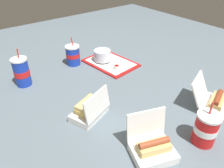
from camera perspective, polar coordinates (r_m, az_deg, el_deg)
ground_plane at (r=1.30m, az=0.81°, el=-2.23°), size 3.20×3.20×0.00m
food_tray at (r=1.61m, az=-0.39°, el=5.53°), size 0.40×0.30×0.01m
cake_container at (r=1.61m, az=-2.54°, el=7.37°), size 0.13×0.13×0.08m
ketchup_cup at (r=1.51m, az=1.24°, el=4.46°), size 0.04×0.04×0.02m
napkin_stack at (r=1.63m, az=0.28°, el=6.30°), size 0.13×0.13×0.00m
plastic_fork at (r=1.53m, az=-1.83°, el=4.36°), size 0.11×0.05×0.00m
clamshell_hotdog_corner at (r=0.95m, az=10.45°, el=-16.00°), size 0.21×0.22×0.17m
clamshell_sandwich_back at (r=1.11m, az=-5.84°, el=-6.76°), size 0.18×0.22×0.16m
clamshell_hotdog_center at (r=1.27m, az=25.07°, el=-4.44°), size 0.25×0.24×0.16m
soda_cup_corner at (r=1.44m, az=-22.52°, el=2.91°), size 0.10×0.10×0.24m
soda_cup_front at (r=1.60m, az=-10.16°, el=7.45°), size 0.10×0.10×0.20m
soda_cup_center at (r=1.04m, az=23.29°, el=-10.68°), size 0.10×0.10×0.21m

